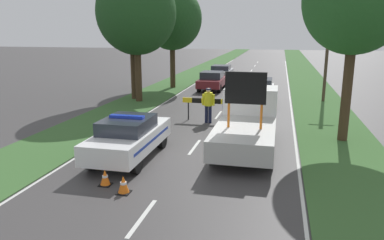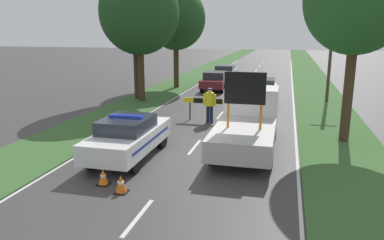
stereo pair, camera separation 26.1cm
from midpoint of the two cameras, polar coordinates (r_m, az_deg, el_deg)
name	(u,v)px [view 2 (the right image)]	position (r m, az deg, el deg)	size (l,w,h in m)	color
ground_plane	(189,154)	(14.40, 0.07, -5.19)	(160.00, 160.00, 0.00)	#3D3A3A
lane_markings	(237,95)	(27.69, 7.08, 3.85)	(8.13, 64.56, 0.01)	silver
grass_verge_left	(183,81)	(34.76, -1.18, 5.94)	(3.36, 120.00, 0.03)	#38602D
grass_verge_right	(314,86)	(33.63, 18.30, 5.00)	(3.36, 120.00, 0.03)	#38602D
police_car	(129,136)	(13.95, -9.11, -2.49)	(1.84, 4.63, 1.65)	white
work_truck	(248,122)	(15.18, 8.99, -0.25)	(2.22, 5.81, 3.19)	white
road_barrier	(213,103)	(19.37, 3.57, 2.67)	(3.05, 0.08, 1.18)	black
police_officer	(210,102)	(18.94, 3.12, 2.71)	(0.65, 0.41, 1.80)	#191E38
pedestrian_civilian	(230,106)	(18.45, 6.18, 2.07)	(0.60, 0.38, 1.67)	#232326
traffic_cone_near_police	(121,184)	(11.21, -10.12, -9.58)	(0.38, 0.38, 0.53)	black
traffic_cone_centre_front	(103,177)	(11.86, -12.77, -8.46)	(0.36, 0.36, 0.50)	black
traffic_cone_near_truck	(243,120)	(18.86, 8.24, -0.03)	(0.35, 0.35, 0.49)	black
traffic_cone_behind_barrier	(112,137)	(15.90, -11.57, -2.59)	(0.41, 0.41, 0.57)	black
traffic_cone_lane_edge	(229,110)	(20.78, 5.95, 1.57)	(0.49, 0.49, 0.67)	black
queued_car_van_white	(261,91)	(23.96, 10.71, 4.31)	(1.91, 3.95, 1.69)	silver
queued_car_wagon_maroon	(215,81)	(29.62, 3.82, 6.02)	(1.81, 3.93, 1.46)	maroon
queued_car_sedan_silver	(225,72)	(35.92, 5.29, 7.28)	(1.87, 4.11, 1.37)	#B2B2B7
roadside_tree_near_left	(139,13)	(24.78, -7.74, 15.89)	(5.06, 5.06, 8.36)	#42301E
roadside_tree_near_right	(135,30)	(25.73, -8.37, 13.40)	(3.12, 3.12, 6.30)	#42301E
roadside_tree_mid_left	(357,0)	(16.72, 24.31, 16.34)	(4.14, 4.14, 7.98)	#42301E
roadside_tree_mid_right	(176,19)	(30.65, -2.25, 15.17)	(4.71, 4.71, 7.99)	#42301E
utility_pole	(331,46)	(25.87, 20.72, 10.50)	(1.20, 0.20, 7.03)	#473828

